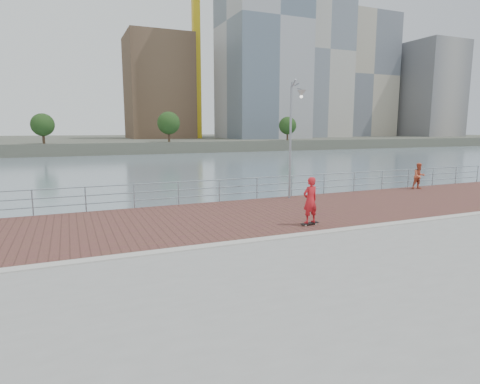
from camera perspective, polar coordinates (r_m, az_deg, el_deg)
name	(u,v)px	position (r m, az deg, el deg)	size (l,w,h in m)	color
water	(264,298)	(13.85, 3.37, -14.85)	(400.00, 400.00, 0.00)	slate
seawall	(367,344)	(9.68, 17.62, -19.90)	(40.00, 24.00, 2.00)	gray
brick_lane	(225,217)	(16.36, -2.21, -3.64)	(40.00, 6.80, 0.02)	brown
curb	(264,239)	(13.16, 3.45, -6.75)	(40.00, 0.40, 0.06)	#B7B5AD
far_shore	(88,142)	(134.00, -20.86, 6.68)	(320.00, 95.00, 2.50)	#4C5142
guardrail	(199,189)	(19.40, -5.82, 0.38)	(39.06, 0.06, 1.13)	#8C9EA8
street_lamp	(295,119)	(20.27, 7.84, 10.23)	(0.41, 1.21, 5.69)	gray
skateboard	(310,223)	(15.27, 9.87, -4.41)	(0.76, 0.28, 0.09)	black
skateboarder	(310,200)	(15.09, 9.96, -1.15)	(0.63, 0.41, 1.73)	red
bystander	(419,176)	(26.02, 24.12, 2.09)	(0.75, 0.59, 1.55)	#CE5C3C
tower_crane	(187,20)	(123.61, -7.56, 23.05)	(47.00, 2.00, 50.70)	gold
skyline	(186,56)	(121.47, -7.70, 18.66)	(233.00, 41.00, 65.17)	#ADA38E
shoreline_trees	(51,124)	(88.35, -25.26, 8.77)	(109.27, 5.09, 6.78)	#473323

